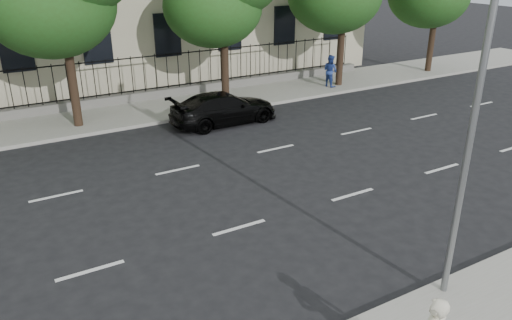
{
  "coord_description": "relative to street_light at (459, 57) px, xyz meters",
  "views": [
    {
      "loc": [
        -5.53,
        -8.0,
        6.99
      ],
      "look_at": [
        0.82,
        3.0,
        1.66
      ],
      "focal_mm": 35.0,
      "sensor_mm": 36.0,
      "label": 1
    }
  ],
  "objects": [
    {
      "name": "far_sidewalk",
      "position": [
        -2.5,
        15.77,
        -5.07
      ],
      "size": [
        60.0,
        4.0,
        0.15
      ],
      "primitive_type": "cube",
      "color": "gray",
      "rests_on": "ground"
    },
    {
      "name": "lane_markings",
      "position": [
        -2.5,
        6.52,
        -5.14
      ],
      "size": [
        49.6,
        4.62,
        0.01
      ],
      "primitive_type": null,
      "color": "silver",
      "rests_on": "ground"
    },
    {
      "name": "ground",
      "position": [
        -2.5,
        1.77,
        -5.15
      ],
      "size": [
        120.0,
        120.0,
        0.0
      ],
      "primitive_type": "plane",
      "color": "black",
      "rests_on": "ground"
    },
    {
      "name": "iron_fence",
      "position": [
        -2.5,
        17.47,
        -4.5
      ],
      "size": [
        30.0,
        0.5,
        2.2
      ],
      "color": "slate",
      "rests_on": "far_sidewalk"
    },
    {
      "name": "pedestrian_far",
      "position": [
        8.82,
        14.91,
        -4.14
      ],
      "size": [
        0.78,
        0.93,
        1.71
      ],
      "primitive_type": "imported",
      "rotation": [
        0.0,
        0.0,
        1.74
      ],
      "color": "navy",
      "rests_on": "far_sidewalk"
    },
    {
      "name": "black_sedan",
      "position": [
        1.17,
        12.49,
        -4.45
      ],
      "size": [
        4.84,
        2.09,
        1.39
      ],
      "primitive_type": "imported",
      "rotation": [
        0.0,
        0.0,
        1.6
      ],
      "color": "black",
      "rests_on": "ground"
    },
    {
      "name": "street_light",
      "position": [
        0.0,
        0.0,
        0.0
      ],
      "size": [
        0.25,
        3.32,
        8.05
      ],
      "color": "slate",
      "rests_on": "near_sidewalk"
    }
  ]
}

